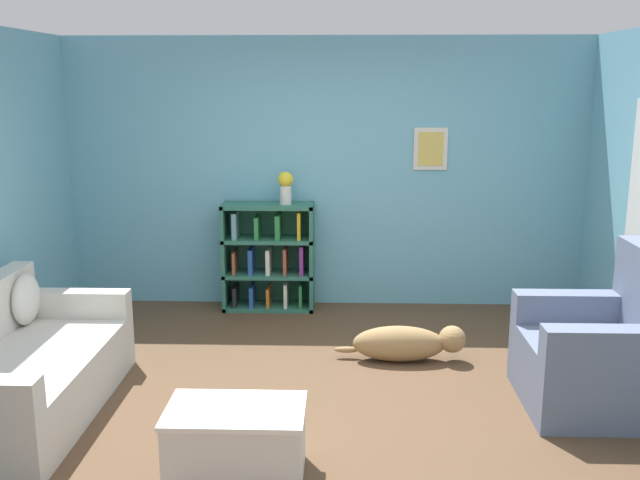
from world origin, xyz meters
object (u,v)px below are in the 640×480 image
recliner_chair (603,353)px  vase (286,186)px  coffee_table (236,440)px  dog (407,343)px  bookshelf (269,257)px  couch (17,372)px

recliner_chair → vase: vase is taller
recliner_chair → coffee_table: recliner_chair is taller
dog → coffee_table: bearing=-122.3°
bookshelf → coffee_table: bookshelf is taller
coffee_table → dog: size_ratio=0.74×
recliner_chair → coffee_table: size_ratio=1.42×
couch → recliner_chair: recliner_chair is taller
couch → recliner_chair: (3.93, 0.25, 0.08)m
bookshelf → coffee_table: 3.09m
dog → vase: 1.99m
couch → bookshelf: (1.44, 2.34, 0.22)m
coffee_table → recliner_chair: bearing=22.8°
couch → vase: size_ratio=5.83×
bookshelf → dog: size_ratio=0.99×
vase → couch: bearing=-124.9°
bookshelf → coffee_table: size_ratio=1.34×
dog → vase: (-1.06, 1.31, 1.06)m
couch → dog: 2.86m
couch → recliner_chair: bearing=3.7°
recliner_chair → vase: (-2.31, 2.06, 0.83)m
recliner_chair → vase: size_ratio=3.53×
couch → vase: vase is taller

